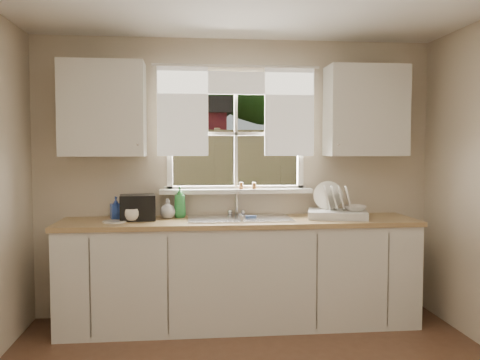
{
  "coord_description": "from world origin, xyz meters",
  "views": [
    {
      "loc": [
        -0.44,
        -2.6,
        1.51
      ],
      "look_at": [
        0.0,
        1.65,
        1.25
      ],
      "focal_mm": 38.0,
      "sensor_mm": 36.0,
      "label": 1
    }
  ],
  "objects": [
    {
      "name": "soap_bottle_b",
      "position": [
        -1.06,
        1.82,
        1.01
      ],
      "size": [
        0.11,
        0.11,
        0.19
      ],
      "primitive_type": "imported",
      "rotation": [
        0.0,
        0.0,
        0.34
      ],
      "color": "blue",
      "rests_on": "countertop"
    },
    {
      "name": "dish_rack",
      "position": [
        0.86,
        1.69,
        0.98
      ],
      "size": [
        0.58,
        0.49,
        0.31
      ],
      "color": "silver",
      "rests_on": "countertop"
    },
    {
      "name": "soap_bottle_c",
      "position": [
        -0.61,
        1.82,
        0.99
      ],
      "size": [
        0.16,
        0.16,
        0.17
      ],
      "primitive_type": "imported",
      "rotation": [
        0.0,
        0.0,
        0.25
      ],
      "color": "beige",
      "rests_on": "countertop"
    },
    {
      "name": "base_cabinets",
      "position": [
        0.0,
        1.68,
        0.43
      ],
      "size": [
        3.0,
        0.62,
        0.87
      ],
      "primitive_type": "cube",
      "color": "silver",
      "rests_on": "ground"
    },
    {
      "name": "saucer",
      "position": [
        -1.04,
        1.62,
        0.92
      ],
      "size": [
        0.19,
        0.19,
        0.01
      ],
      "primitive_type": "cylinder",
      "color": "silver",
      "rests_on": "countertop"
    },
    {
      "name": "backyard",
      "position": [
        0.58,
        8.42,
        3.46
      ],
      "size": [
        20.0,
        10.0,
        6.13
      ],
      "color": "#335421",
      "rests_on": "ground"
    },
    {
      "name": "room_walls",
      "position": [
        0.0,
        -0.07,
        1.24
      ],
      "size": [
        3.62,
        4.02,
        2.5
      ],
      "color": "beige",
      "rests_on": "ground"
    },
    {
      "name": "curtains",
      "position": [
        0.0,
        1.95,
        1.93
      ],
      "size": [
        1.5,
        0.03,
        0.81
      ],
      "color": "white",
      "rests_on": "room_walls"
    },
    {
      "name": "soap_bottle_a",
      "position": [
        -0.51,
        1.86,
        1.05
      ],
      "size": [
        0.12,
        0.12,
        0.28
      ],
      "primitive_type": "imported",
      "rotation": [
        0.0,
        0.0,
        0.18
      ],
      "color": "green",
      "rests_on": "countertop"
    },
    {
      "name": "sink",
      "position": [
        0.0,
        1.71,
        0.84
      ],
      "size": [
        0.88,
        0.52,
        0.4
      ],
      "color": "#B7B7BC",
      "rests_on": "countertop"
    },
    {
      "name": "black_appliance",
      "position": [
        -0.87,
        1.75,
        1.02
      ],
      "size": [
        0.32,
        0.28,
        0.21
      ],
      "primitive_type": "cube",
      "rotation": [
        0.0,
        0.0,
        0.11
      ],
      "color": "black",
      "rests_on": "countertop"
    },
    {
      "name": "wall_outlet",
      "position": [
        0.88,
        1.99,
        1.08
      ],
      "size": [
        0.08,
        0.01,
        0.12
      ],
      "primitive_type": "cube",
      "color": "beige",
      "rests_on": "room_walls"
    },
    {
      "name": "upper_cabinet_left",
      "position": [
        -1.15,
        1.82,
        1.85
      ],
      "size": [
        0.7,
        0.33,
        0.8
      ],
      "primitive_type": "cube",
      "color": "silver",
      "rests_on": "room_walls"
    },
    {
      "name": "bowl",
      "position": [
        1.0,
        1.64,
        1.0
      ],
      "size": [
        0.21,
        0.21,
        0.05
      ],
      "primitive_type": "imported",
      "rotation": [
        0.0,
        0.0,
        0.09
      ],
      "color": "white",
      "rests_on": "dish_rack"
    },
    {
      "name": "cup",
      "position": [
        -0.91,
        1.66,
        0.96
      ],
      "size": [
        0.15,
        0.15,
        0.11
      ],
      "primitive_type": "imported",
      "rotation": [
        0.0,
        0.0,
        -0.13
      ],
      "color": "white",
      "rests_on": "countertop"
    },
    {
      "name": "countertop",
      "position": [
        0.0,
        1.68,
        0.89
      ],
      "size": [
        3.04,
        0.65,
        0.04
      ],
      "primitive_type": "cube",
      "color": "tan",
      "rests_on": "base_cabinets"
    },
    {
      "name": "window",
      "position": [
        0.0,
        2.0,
        1.49
      ],
      "size": [
        1.38,
        0.16,
        1.06
      ],
      "color": "white",
      "rests_on": "room_walls"
    },
    {
      "name": "sill_jars",
      "position": [
        0.1,
        1.94,
        1.18
      ],
      "size": [
        0.16,
        0.04,
        0.06
      ],
      "color": "brown",
      "rests_on": "window"
    },
    {
      "name": "upper_cabinet_right",
      "position": [
        1.15,
        1.82,
        1.85
      ],
      "size": [
        0.7,
        0.33,
        0.8
      ],
      "primitive_type": "cube",
      "color": "silver",
      "rests_on": "room_walls"
    }
  ]
}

